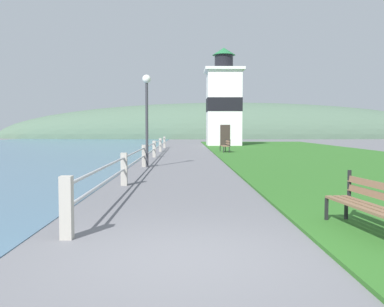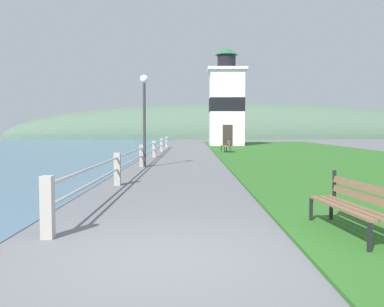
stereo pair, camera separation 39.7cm
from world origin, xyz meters
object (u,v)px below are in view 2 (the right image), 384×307
Objects in this scene: park_bench_midway at (227,145)px; lighthouse at (227,103)px; park_bench_near at (354,202)px; lamp_post at (145,104)px.

lighthouse reaches higher than park_bench_midway.
park_bench_near is 1.12× the size of park_bench_midway.
park_bench_midway is at bearing -94.34° from lighthouse.
lighthouse is 2.35× the size of lamp_post.
park_bench_midway is at bearing 67.66° from lamp_post.
lighthouse reaches higher than park_bench_near.
park_bench_midway is 0.46× the size of lamp_post.
park_bench_near is at bearing -69.10° from lamp_post.
park_bench_near is 0.22× the size of lighthouse.
park_bench_midway is 12.31m from lighthouse.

